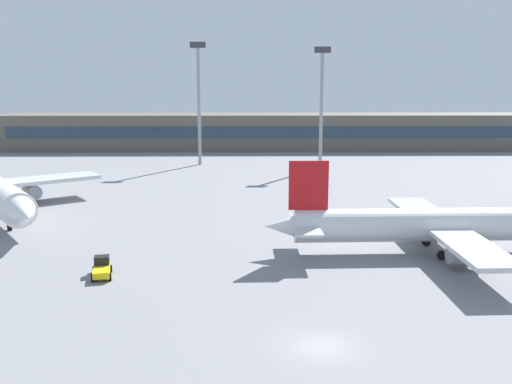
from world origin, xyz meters
TOP-DOWN VIEW (x-y plane):
  - ground_plane at (0.00, 40.00)m, footprint 400.00×400.00m
  - terminal_building at (0.00, 110.72)m, footprint 136.01×12.13m
  - airplane_near at (16.86, 21.78)m, footprint 40.57×28.22m
  - baggage_tug_yellow at (-19.00, 14.80)m, footprint 2.38×3.82m
  - floodlight_tower_west at (9.53, 79.45)m, footprint 3.20×0.80m
  - floodlight_tower_east at (-15.45, 84.82)m, footprint 3.20×0.80m

SIDE VIEW (x-z plane):
  - ground_plane at x=0.00m, z-range 0.00..0.00m
  - baggage_tug_yellow at x=-19.00m, z-range -0.08..1.67m
  - airplane_near at x=16.86m, z-range -1.96..8.07m
  - terminal_building at x=0.00m, z-range 0.00..9.00m
  - floodlight_tower_west at x=9.53m, z-range 1.99..26.20m
  - floodlight_tower_east at x=-15.45m, z-range 2.01..27.42m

